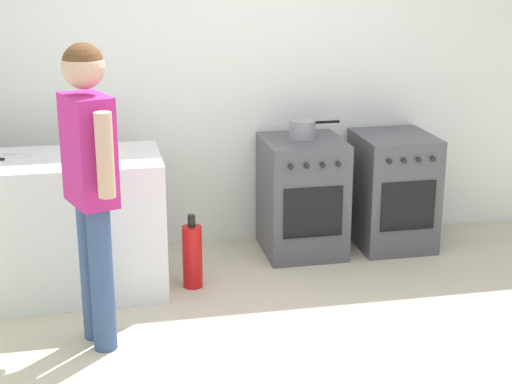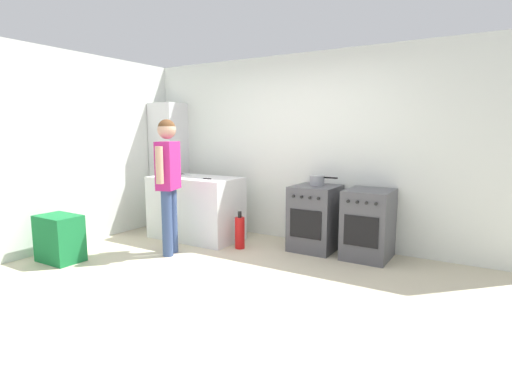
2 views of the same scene
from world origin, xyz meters
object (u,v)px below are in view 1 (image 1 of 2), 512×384
object	(u,v)px
oven_right	(393,190)
knife_carving	(2,154)
knife_utility	(97,160)
person	(90,170)
pot	(303,129)
fire_extinguisher	(192,256)
oven_left	(302,196)

from	to	relation	value
oven_right	knife_carving	world-z (taller)	knife_carving
knife_carving	knife_utility	xyz separation A→B (m)	(0.59, -0.28, 0.00)
knife_utility	person	bearing A→B (deg)	-93.24
oven_right	knife_utility	xyz separation A→B (m)	(-2.15, -0.50, 0.48)
pot	knife_utility	xyz separation A→B (m)	(-1.45, -0.54, -0.01)
pot	fire_extinguisher	size ratio (longest dim) A/B	0.74
knife_utility	fire_extinguisher	distance (m)	0.90
fire_extinguisher	knife_carving	bearing A→B (deg)	167.82
oven_left	fire_extinguisher	xyz separation A→B (m)	(-0.87, -0.48, -0.21)
knife_utility	oven_left	bearing A→B (deg)	19.19
oven_right	knife_utility	bearing A→B (deg)	-166.79
oven_right	person	xyz separation A→B (m)	(-2.18, -1.15, 0.60)
pot	knife_carving	bearing A→B (deg)	-172.71
knife_carving	fire_extinguisher	world-z (taller)	knife_carving
knife_carving	person	distance (m)	1.08
oven_right	pot	world-z (taller)	pot
person	fire_extinguisher	distance (m)	1.21
knife_carving	fire_extinguisher	bearing A→B (deg)	-12.18
knife_carving	knife_utility	distance (m)	0.65
knife_carving	person	world-z (taller)	person
oven_right	knife_utility	size ratio (longest dim) A/B	3.40
oven_right	knife_carving	size ratio (longest dim) A/B	2.64
knife_carving	pot	bearing A→B (deg)	7.29
knife_carving	knife_utility	bearing A→B (deg)	-25.30
knife_carving	knife_utility	world-z (taller)	same
oven_left	oven_right	bearing A→B (deg)	-0.00
pot	knife_carving	world-z (taller)	pot
oven_left	knife_carving	distance (m)	2.10
oven_left	knife_utility	distance (m)	1.61
knife_utility	knife_carving	bearing A→B (deg)	154.70
oven_right	fire_extinguisher	size ratio (longest dim) A/B	1.70
oven_left	pot	size ratio (longest dim) A/B	2.31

